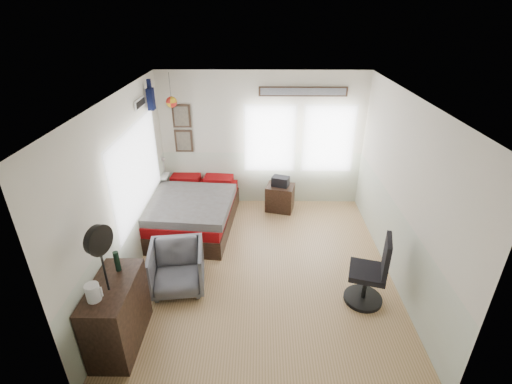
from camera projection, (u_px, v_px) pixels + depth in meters
ground_plane at (262, 267)px, 5.93m from camera, size 4.00×4.50×0.01m
room_shell at (257, 170)px, 5.37m from camera, size 4.02×4.52×2.71m
wall_decor at (202, 106)px, 6.74m from camera, size 3.55×1.32×1.44m
bed at (193, 211)px, 6.90m from camera, size 1.63×2.18×0.66m
dresser at (117, 314)px, 4.43m from camera, size 0.48×1.00×0.90m
armchair at (177, 268)px, 5.37m from camera, size 0.85×0.87×0.70m
nightstand at (280, 198)px, 7.49m from camera, size 0.62×0.54×0.53m
task_chair at (371, 276)px, 5.07m from camera, size 0.59×0.59×1.07m
kettle at (93, 292)px, 3.97m from camera, size 0.18×0.15×0.20m
bottle at (117, 261)px, 4.41m from camera, size 0.07×0.07×0.26m
stand_fan at (99, 241)px, 3.87m from camera, size 0.21×0.33×0.84m
black_bag at (280, 181)px, 7.33m from camera, size 0.38×0.31×0.19m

